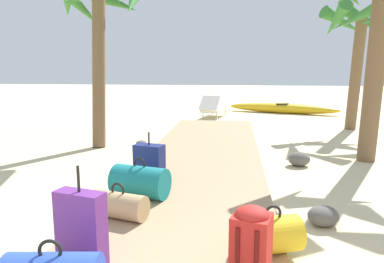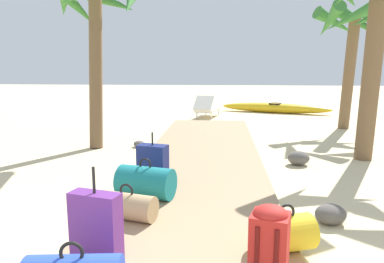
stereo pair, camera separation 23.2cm
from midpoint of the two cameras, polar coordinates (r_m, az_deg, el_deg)
name	(u,v)px [view 2 (the right image)]	position (r m, az deg, el deg)	size (l,w,h in m)	color
ground_plane	(196,189)	(5.25, -0.71, -8.91)	(60.00, 60.00, 0.00)	beige
boardwalk	(200,167)	(6.23, 0.17, -5.47)	(2.12, 10.41, 0.08)	tan
suitcase_purple	(96,229)	(3.23, -16.66, -14.32)	(0.45, 0.27, 0.84)	#6B2D84
suitcase_navy	(153,163)	(5.30, -7.33, -4.90)	(0.46, 0.32, 0.72)	navy
duffel_bag_tan	(127,206)	(4.12, -11.64, -11.22)	(0.69, 0.44, 0.40)	tan
duffel_bag_yellow	(285,233)	(3.46, 12.31, -15.10)	(0.57, 0.47, 0.44)	gold
duffel_bag_teal	(146,182)	(4.69, -8.59, -7.75)	(0.77, 0.56, 0.51)	#197A7F
backpack_red	(269,242)	(2.93, 9.57, -16.50)	(0.34, 0.33, 0.61)	red
palm_tree_near_right	(377,14)	(7.37, 25.80, 16.04)	(1.85, 1.84, 3.50)	brown
palm_tree_near_left	(97,16)	(8.22, -15.32, 16.81)	(2.08, 1.86, 3.59)	brown
palm_tree_far_right	(353,32)	(10.91, 23.03, 13.98)	(2.07, 2.13, 3.40)	brown
lounge_chair	(207,108)	(12.49, 1.83, 3.64)	(0.92, 1.65, 0.77)	white
kayak	(275,108)	(14.18, 12.24, 3.58)	(4.05, 1.78, 0.37)	gold
rock_right_mid	(299,158)	(6.72, 15.21, -3.99)	(0.39, 0.34, 0.24)	#5B5651
rock_right_far	(331,214)	(4.37, 19.18, -11.97)	(0.31, 0.35, 0.22)	#5B5651
rock_left_far	(139,144)	(8.03, -9.01, -1.90)	(0.24, 0.23, 0.14)	#5B5651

